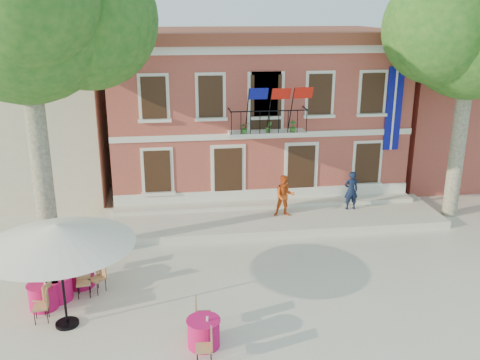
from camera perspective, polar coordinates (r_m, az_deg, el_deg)
name	(u,v)px	position (r m, az deg, el deg)	size (l,w,h in m)	color
ground	(237,275)	(18.03, -0.33, -10.05)	(90.00, 90.00, 0.00)	beige
main_building	(251,108)	(26.52, 1.18, 7.73)	(13.50, 9.59, 7.50)	#B84243
neighbor_west	(14,121)	(28.31, -22.97, 5.81)	(9.40, 9.40, 6.40)	beige
neighbor_east	(467,109)	(31.67, 23.03, 6.95)	(9.40, 9.40, 6.40)	#B84243
terrace	(271,218)	(22.21, 3.34, -4.09)	(14.00, 3.40, 0.30)	silver
plane_tree_west	(23,12)	(18.18, -22.15, 16.26)	(5.74, 5.74, 11.28)	#A59E84
plane_tree_east	(472,34)	(23.19, 23.52, 14.04)	(5.15, 5.15, 10.12)	#A59E84
patio_umbrella	(57,235)	(14.98, -18.92, -5.58)	(4.08, 4.08, 3.04)	black
pedestrian_navy	(351,190)	(22.96, 11.76, -1.09)	(0.61, 0.40, 1.66)	#0F1833
pedestrian_orange	(285,196)	(21.82, 4.78, -1.70)	(0.84, 0.65, 1.72)	#DB5219
cafe_table_0	(58,286)	(17.35, -18.86, -10.70)	(1.72, 1.86, 0.95)	#BF125E
cafe_table_1	(204,332)	(14.47, -3.90, -15.84)	(0.90, 1.94, 0.95)	#BF125E
cafe_table_2	(43,295)	(17.05, -20.25, -11.41)	(0.90, 1.96, 0.95)	#BF125E
cafe_table_3	(81,273)	(17.91, -16.64, -9.53)	(1.84, 1.77, 0.95)	#BF125E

